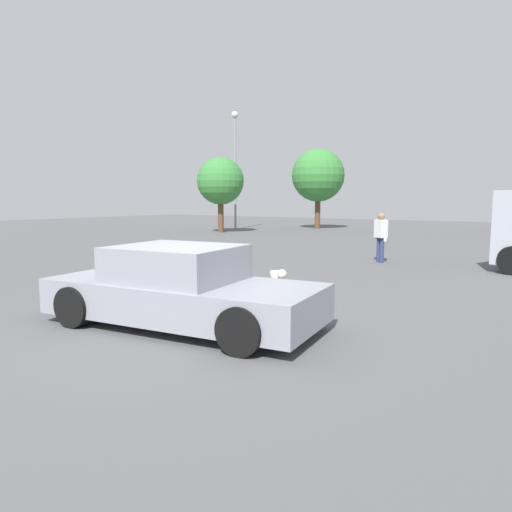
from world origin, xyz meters
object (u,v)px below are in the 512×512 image
dog (278,276)px  pedestrian (381,233)px  sedan_foreground (181,289)px  light_post_near (235,152)px

dog → pedestrian: size_ratio=0.36×
sedan_foreground → dog: (-0.36, 3.43, -0.29)m
dog → light_post_near: bearing=160.1°
pedestrian → light_post_near: light_post_near is taller
dog → sedan_foreground: bearing=-53.6°
light_post_near → pedestrian: bearing=-37.6°
sedan_foreground → light_post_near: size_ratio=0.59×
light_post_near → sedan_foreground: bearing=-54.8°
sedan_foreground → pedestrian: bearing=82.2°
dog → pedestrian: (0.35, 5.50, 0.63)m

